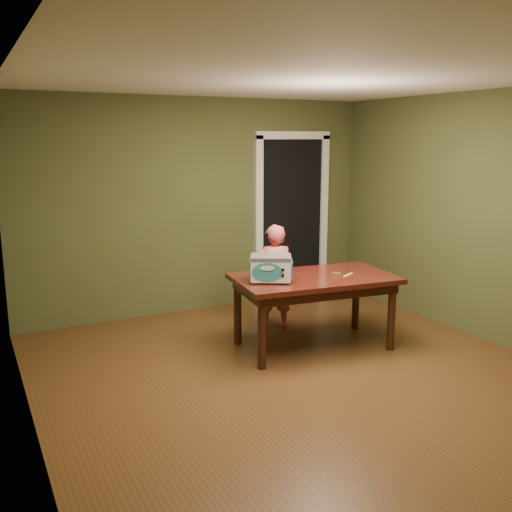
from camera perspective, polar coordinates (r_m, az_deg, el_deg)
name	(u,v)px	position (r m, az deg, el deg)	size (l,w,h in m)	color
floor	(308,381)	(5.19, 5.19, -12.34)	(5.00, 5.00, 0.00)	#543318
room_shell	(311,188)	(4.76, 5.56, 6.77)	(4.52, 5.02, 2.61)	#464E2A
doorway	(280,216)	(7.87, 2.46, 3.97)	(1.10, 0.66, 2.25)	black
dining_table	(314,286)	(5.80, 5.82, -2.97)	(1.70, 1.08, 0.75)	#36120C
toy_oven	(271,267)	(5.50, 1.48, -1.15)	(0.48, 0.43, 0.26)	#4C4F54
baking_pan	(336,274)	(5.85, 8.02, -1.76)	(0.10, 0.10, 0.02)	silver
spatula	(348,275)	(5.85, 9.20, -1.87)	(0.18, 0.03, 0.01)	#DBD95F
child	(274,277)	(6.34, 1.81, -2.14)	(0.43, 0.29, 1.19)	#DF5B60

